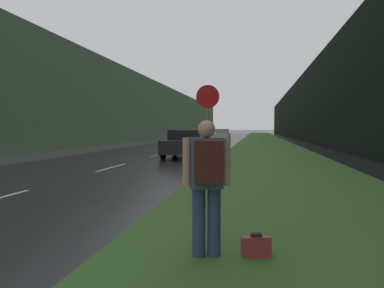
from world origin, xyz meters
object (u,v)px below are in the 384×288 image
(hitchhiker_with_backpack, at_px, (207,180))
(stop_sign, at_px, (208,121))
(suitcase, at_px, (256,247))
(car_passing_near, at_px, (184,144))
(car_passing_far, at_px, (222,136))

(hitchhiker_with_backpack, bearing_deg, stop_sign, 83.45)
(suitcase, relative_size, car_passing_near, 0.09)
(stop_sign, height_order, hitchhiker_with_backpack, stop_sign)
(hitchhiker_with_backpack, relative_size, car_passing_near, 0.41)
(stop_sign, xyz_separation_m, suitcase, (1.56, -6.50, -1.78))
(suitcase, xyz_separation_m, car_passing_near, (-4.09, 14.60, 0.64))
(hitchhiker_with_backpack, xyz_separation_m, suitcase, (0.63, 0.12, -0.87))
(hitchhiker_with_backpack, bearing_deg, suitcase, -3.82)
(stop_sign, bearing_deg, hitchhiker_with_backpack, -82.00)
(stop_sign, relative_size, car_passing_far, 0.77)
(hitchhiker_with_backpack, xyz_separation_m, car_passing_near, (-3.46, 14.72, -0.23))
(hitchhiker_with_backpack, bearing_deg, car_passing_far, 80.80)
(stop_sign, height_order, car_passing_near, stop_sign)
(car_passing_far, bearing_deg, car_passing_near, 90.00)
(hitchhiker_with_backpack, distance_m, suitcase, 1.08)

